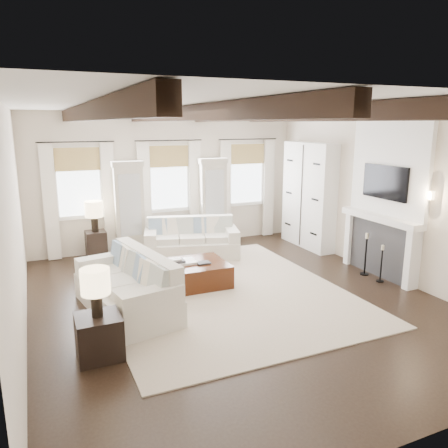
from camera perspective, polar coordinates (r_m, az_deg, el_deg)
name	(u,v)px	position (r m, az deg, el deg)	size (l,w,h in m)	color
ground	(235,300)	(7.54, 1.47, -9.88)	(7.50, 7.50, 0.00)	black
room_shell	(252,181)	(8.15, 3.62, 5.62)	(6.54, 7.54, 3.22)	beige
area_rug	(222,291)	(7.87, -0.29, -8.78)	(4.07, 4.97, 0.02)	#B8A894
sofa_back	(191,241)	(9.81, -4.28, -2.24)	(2.22, 1.45, 0.88)	silver
sofa_left	(130,288)	(7.17, -12.21, -8.13)	(1.37, 2.33, 0.94)	silver
ottoman	(182,276)	(8.07, -5.51, -6.72)	(1.64, 1.03, 0.43)	black
tray	(182,262)	(8.07, -5.46, -4.96)	(0.50, 0.38, 0.04)	white
book_lower	(177,261)	(7.99, -6.13, -4.87)	(0.26, 0.20, 0.04)	#262628
book_upper	(175,260)	(7.98, -6.42, -4.63)	(0.22, 0.17, 0.03)	beige
book_loose	(203,263)	(8.01, -2.72, -5.09)	(0.24, 0.18, 0.03)	#262628
side_table_front	(99,336)	(5.97, -16.01, -13.94)	(0.56, 0.56, 0.56)	black
lamp_front	(95,284)	(5.69, -16.45, -7.56)	(0.37, 0.37, 0.63)	black
side_table_back	(96,246)	(9.97, -16.34, -2.72)	(0.43, 0.43, 0.64)	black
lamp_back	(94,211)	(9.80, -16.62, 1.64)	(0.39, 0.39, 0.66)	black
candlestick_near	(381,267)	(8.78, 19.84, -5.26)	(0.15, 0.15, 0.72)	black
candlestick_far	(365,258)	(9.07, 17.99, -4.19)	(0.17, 0.17, 0.85)	black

